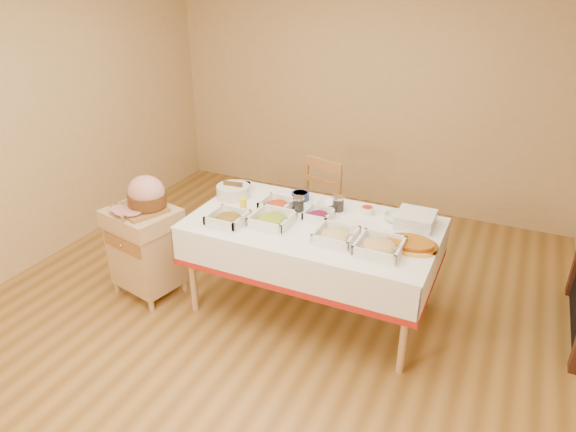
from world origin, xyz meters
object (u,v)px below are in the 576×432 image
object	(u,v)px
dining_table	(313,242)
preserve_jar_right	(338,204)
mustard_bottle	(243,206)
brass_platter	(411,244)
dining_chair	(312,213)
bread_basket	(233,191)
preserve_jar_left	(299,205)
plate_stack	(416,219)
ham_on_board	(146,196)
butcher_cart	(145,246)

from	to	relation	value
dining_table	preserve_jar_right	bearing A→B (deg)	71.12
mustard_bottle	brass_platter	size ratio (longest dim) A/B	0.44
dining_chair	bread_basket	distance (m)	0.78
preserve_jar_left	mustard_bottle	bearing A→B (deg)	-146.02
bread_basket	plate_stack	xyz separation A→B (m)	(1.46, 0.12, -0.00)
dining_chair	ham_on_board	world-z (taller)	ham_on_board
dining_chair	preserve_jar_right	xyz separation A→B (m)	(0.38, -0.41, 0.32)
dining_chair	brass_platter	size ratio (longest dim) A/B	2.56
butcher_cart	ham_on_board	bearing A→B (deg)	38.09
butcher_cart	ham_on_board	distance (m)	0.44
preserve_jar_left	brass_platter	bearing A→B (deg)	-12.48
dining_chair	brass_platter	distance (m)	1.29
dining_table	preserve_jar_left	size ratio (longest dim) A/B	16.16
dining_table	butcher_cart	world-z (taller)	dining_table
mustard_bottle	plate_stack	world-z (taller)	mustard_bottle
preserve_jar_left	preserve_jar_right	distance (m)	0.31
ham_on_board	brass_platter	world-z (taller)	ham_on_board
preserve_jar_right	ham_on_board	bearing A→B (deg)	-156.43
preserve_jar_right	dining_table	bearing A→B (deg)	-108.88
dining_table	dining_chair	bearing A→B (deg)	112.74
butcher_cart	bread_basket	distance (m)	0.84
preserve_jar_right	plate_stack	world-z (taller)	preserve_jar_right
preserve_jar_right	plate_stack	xyz separation A→B (m)	(0.59, 0.00, -0.00)
preserve_jar_right	brass_platter	distance (m)	0.72
ham_on_board	preserve_jar_left	bearing A→B (deg)	23.07
brass_platter	ham_on_board	bearing A→B (deg)	-172.57
preserve_jar_left	bread_basket	world-z (taller)	bread_basket
dining_chair	preserve_jar_left	distance (m)	0.63
preserve_jar_right	bread_basket	distance (m)	0.88
dining_chair	bread_basket	bearing A→B (deg)	-133.33
plate_stack	dining_chair	bearing A→B (deg)	157.57
dining_chair	ham_on_board	distance (m)	1.45
dining_table	bread_basket	size ratio (longest dim) A/B	6.73
mustard_bottle	preserve_jar_right	bearing A→B (deg)	30.43
bread_basket	plate_stack	world-z (taller)	bread_basket
preserve_jar_right	bread_basket	world-z (taller)	bread_basket
ham_on_board	bread_basket	size ratio (longest dim) A/B	1.54
preserve_jar_right	preserve_jar_left	bearing A→B (deg)	-154.50
dining_table	plate_stack	distance (m)	0.77
bread_basket	plate_stack	size ratio (longest dim) A/B	1.01
preserve_jar_right	mustard_bottle	world-z (taller)	mustard_bottle
ham_on_board	preserve_jar_right	xyz separation A→B (m)	(1.36, 0.60, -0.06)
ham_on_board	bread_basket	distance (m)	0.69
dining_chair	preserve_jar_left	size ratio (longest dim) A/B	8.43
ham_on_board	plate_stack	distance (m)	2.05
dining_table	ham_on_board	distance (m)	1.34
plate_stack	preserve_jar_left	bearing A→B (deg)	-171.18
dining_table	brass_platter	size ratio (longest dim) A/B	4.92
dining_table	plate_stack	world-z (taller)	plate_stack
dining_table	brass_platter	distance (m)	0.76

